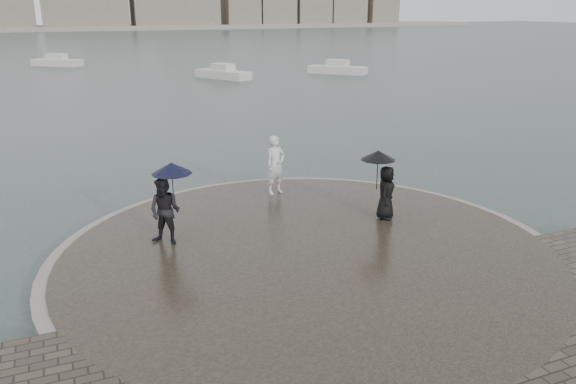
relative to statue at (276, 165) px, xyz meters
name	(u,v)px	position (x,y,z in m)	size (l,w,h in m)	color
ground	(385,336)	(-0.89, -7.92, -1.29)	(400.00, 400.00, 0.00)	#2B3835
kerb_ring	(309,257)	(-0.89, -4.42, -1.13)	(12.50, 12.50, 0.32)	gray
quay_tip	(309,256)	(-0.89, -4.42, -1.10)	(11.90, 11.90, 0.36)	#2D261E
statue	(276,165)	(0.00, 0.00, 0.00)	(0.67, 0.44, 1.85)	silver
visitor_left	(167,201)	(-3.93, -2.64, 0.18)	(1.28, 1.11, 2.04)	black
visitor_right	(384,181)	(1.91, -3.24, 0.16)	(1.16, 1.01, 1.95)	black
far_skyline	(35,9)	(-7.19, 152.79, 4.32)	(260.00, 20.00, 37.00)	gray
boats	(146,72)	(2.03, 36.81, -0.91)	(36.65, 23.49, 1.50)	beige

